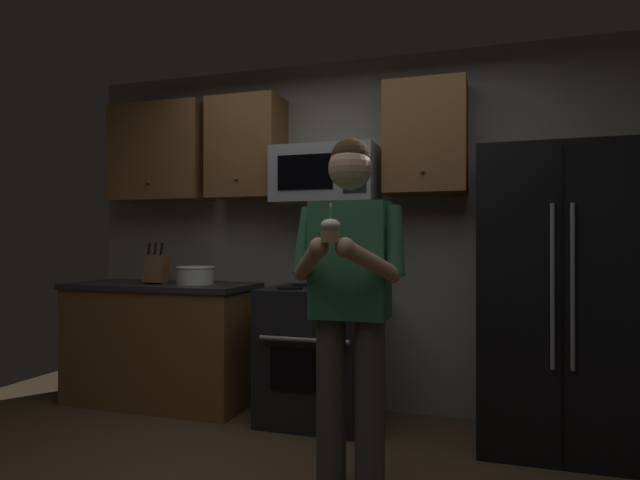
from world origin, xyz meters
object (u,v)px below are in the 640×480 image
object	(u,v)px
knife_block	(157,269)
microwave	(326,175)
refrigerator	(556,298)
oven_range	(321,354)
bowl_large_white	(195,275)
person	(350,291)
cupcake	(330,230)

from	to	relation	value
knife_block	microwave	bearing A→B (deg)	6.48
refrigerator	knife_block	size ratio (longest dim) A/B	5.63
oven_range	bowl_large_white	size ratio (longest dim) A/B	3.21
bowl_large_white	microwave	bearing A→B (deg)	6.20
person	cupcake	distance (m)	0.44
bowl_large_white	refrigerator	bearing A→B (deg)	-1.15
refrigerator	cupcake	bearing A→B (deg)	-128.92
knife_block	person	xyz separation A→B (m)	(1.78, -0.96, -0.04)
knife_block	person	distance (m)	2.02
microwave	knife_block	xyz separation A→B (m)	(-1.31, -0.15, -0.69)
oven_range	knife_block	world-z (taller)	knife_block
oven_range	bowl_large_white	distance (m)	1.13
bowl_large_white	cupcake	distance (m)	2.00
refrigerator	person	world-z (taller)	refrigerator
oven_range	refrigerator	size ratio (longest dim) A/B	0.52
oven_range	knife_block	size ratio (longest dim) A/B	2.91
knife_block	bowl_large_white	bearing A→B (deg)	7.37
person	cupcake	size ratio (longest dim) A/B	10.13
knife_block	cupcake	bearing A→B (deg)	-35.98
cupcake	microwave	bearing A→B (deg)	107.98
bowl_large_white	person	size ratio (longest dim) A/B	0.17
refrigerator	person	bearing A→B (deg)	-137.38
oven_range	person	world-z (taller)	person
knife_block	bowl_large_white	world-z (taller)	knife_block
cupcake	bowl_large_white	bearing A→B (deg)	137.79
microwave	bowl_large_white	bearing A→B (deg)	-173.80
knife_block	cupcake	size ratio (longest dim) A/B	1.84
oven_range	refrigerator	world-z (taller)	refrigerator
oven_range	cupcake	bearing A→B (deg)	-70.51
oven_range	bowl_large_white	xyz separation A→B (m)	(-1.00, 0.01, 0.53)
knife_block	cupcake	distance (m)	2.21
oven_range	cupcake	world-z (taller)	cupcake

